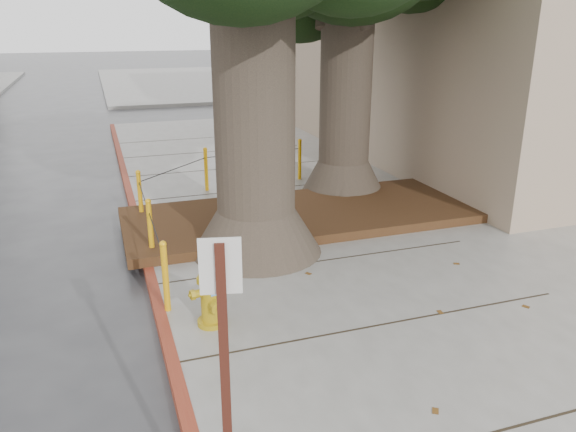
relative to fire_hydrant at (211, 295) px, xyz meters
name	(u,v)px	position (x,y,z in m)	size (l,w,h in m)	color
ground	(344,343)	(1.44, -0.67, -0.55)	(140.00, 140.00, 0.00)	#28282B
sidewalk_far	(235,80)	(7.44, 29.33, -0.47)	(16.00, 20.00, 0.15)	slate
curb_red	(150,275)	(-0.56, 1.83, -0.47)	(0.14, 26.00, 0.16)	maroon
planter_bed	(302,215)	(2.34, 3.23, -0.32)	(6.40, 2.60, 0.16)	black
building_side_white	(412,5)	(17.44, 25.33, 3.95)	(10.00, 10.00, 9.00)	silver
bollard_ring	(201,194)	(0.58, 3.70, 0.11)	(3.79, 5.39, 0.95)	orange
fire_hydrant	(211,295)	(0.00, 0.00, 0.00)	(0.44, 0.41, 0.82)	#B29012
signpost	(226,399)	(-0.51, -3.19, 0.94)	(0.23, 0.07, 2.37)	#471911
car_silver	(281,93)	(6.93, 18.42, 0.00)	(1.31, 3.25, 1.11)	#97979B
car_red	(375,89)	(11.43, 17.98, 0.03)	(1.23, 3.54, 1.17)	maroon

